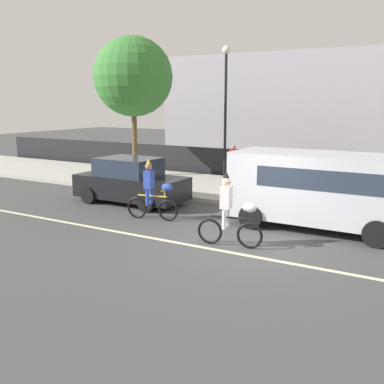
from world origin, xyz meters
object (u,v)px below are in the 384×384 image
at_px(parade_cyclist_zebra, 230,214).
at_px(parked_car_black, 131,182).
at_px(parked_van_silver, 324,185).
at_px(street_lamp_post, 226,93).
at_px(parade_cyclist_cobalt, 153,193).
at_px(pedestrian_onlooker, 233,162).

relative_size(parade_cyclist_zebra, parked_car_black, 0.47).
xyz_separation_m(parked_van_silver, street_lamp_post, (-5.89, 5.67, 2.71)).
bearing_deg(street_lamp_post, parked_car_black, -99.60).
bearing_deg(parade_cyclist_cobalt, parked_van_silver, 18.19).
height_order(parade_cyclist_zebra, parked_van_silver, parked_van_silver).
bearing_deg(parade_cyclist_cobalt, parade_cyclist_zebra, -20.13).
bearing_deg(parked_van_silver, parade_cyclist_cobalt, -161.81).
bearing_deg(pedestrian_onlooker, parade_cyclist_zebra, -65.45).
height_order(parade_cyclist_zebra, parked_car_black, parade_cyclist_zebra).
relative_size(parked_van_silver, street_lamp_post, 0.85).
bearing_deg(pedestrian_onlooker, parked_van_silver, -44.31).
height_order(parade_cyclist_cobalt, street_lamp_post, street_lamp_post).
height_order(parade_cyclist_cobalt, parade_cyclist_zebra, same).
height_order(parked_van_silver, pedestrian_onlooker, parked_van_silver).
relative_size(parade_cyclist_cobalt, street_lamp_post, 0.33).
bearing_deg(parade_cyclist_zebra, parade_cyclist_cobalt, 159.87).
bearing_deg(parked_car_black, parade_cyclist_zebra, -27.31).
relative_size(parked_van_silver, pedestrian_onlooker, 3.09).
height_order(parade_cyclist_zebra, street_lamp_post, street_lamp_post).
distance_m(parade_cyclist_cobalt, parade_cyclist_zebra, 3.42).
relative_size(parade_cyclist_cobalt, parked_van_silver, 0.38).
xyz_separation_m(parked_car_black, street_lamp_post, (0.97, 5.72, 3.21)).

